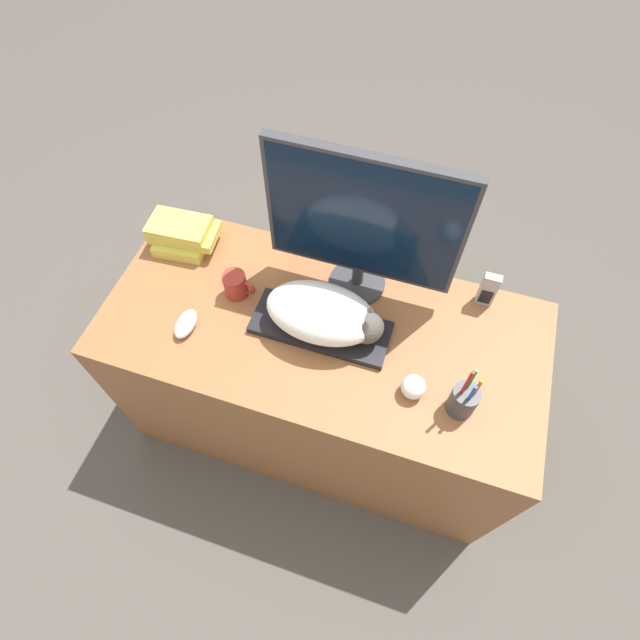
% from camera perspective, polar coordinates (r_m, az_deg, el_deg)
% --- Properties ---
extents(ground_plane, '(12.00, 12.00, 0.00)m').
position_cam_1_polar(ground_plane, '(2.07, -2.69, -18.45)').
color(ground_plane, '#4C4742').
extents(desk, '(1.36, 0.63, 0.71)m').
position_cam_1_polar(desk, '(1.83, 0.16, -6.68)').
color(desk, brown).
rests_on(desk, ground_plane).
extents(keyboard, '(0.42, 0.16, 0.02)m').
position_cam_1_polar(keyboard, '(1.50, 0.01, -0.83)').
color(keyboard, black).
rests_on(keyboard, desk).
extents(cat, '(0.35, 0.20, 0.14)m').
position_cam_1_polar(cat, '(1.43, 0.60, 0.68)').
color(cat, white).
rests_on(cat, keyboard).
extents(monitor, '(0.55, 0.18, 0.51)m').
position_cam_1_polar(monitor, '(1.39, 4.94, 10.97)').
color(monitor, '#333338').
rests_on(monitor, desk).
extents(computer_mouse, '(0.06, 0.11, 0.04)m').
position_cam_1_polar(computer_mouse, '(1.55, -15.09, -0.42)').
color(computer_mouse, silver).
rests_on(computer_mouse, desk).
extents(coffee_mug, '(0.10, 0.07, 0.09)m').
position_cam_1_polar(coffee_mug, '(1.57, -9.54, 3.96)').
color(coffee_mug, '#9E2D23').
rests_on(coffee_mug, desk).
extents(pen_cup, '(0.08, 0.08, 0.22)m').
position_cam_1_polar(pen_cup, '(1.40, 16.08, -8.75)').
color(pen_cup, '#38383D').
rests_on(pen_cup, desk).
extents(baseball, '(0.07, 0.07, 0.07)m').
position_cam_1_polar(baseball, '(1.41, 10.63, -7.54)').
color(baseball, silver).
rests_on(baseball, desk).
extents(phone, '(0.05, 0.03, 0.13)m').
position_cam_1_polar(phone, '(1.60, 18.64, 3.26)').
color(phone, '#99999E').
rests_on(phone, desk).
extents(book_stack, '(0.23, 0.17, 0.10)m').
position_cam_1_polar(book_stack, '(1.74, -15.45, 9.46)').
color(book_stack, '#CCC14C').
rests_on(book_stack, desk).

